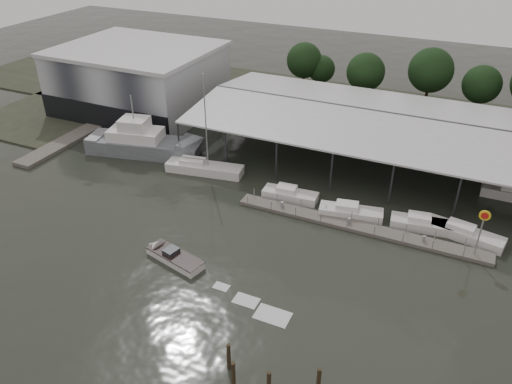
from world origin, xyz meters
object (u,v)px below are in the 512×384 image
at_px(grey_trawler, 144,143).
at_px(white_sailboat, 203,168).
at_px(speedboat_underway, 171,256).
at_px(shell_fuel_sign, 482,225).

bearing_deg(grey_trawler, white_sailboat, -20.70).
distance_m(grey_trawler, speedboat_underway, 25.12).
bearing_deg(shell_fuel_sign, white_sailboat, 173.00).
bearing_deg(grey_trawler, shell_fuel_sign, -19.88).
distance_m(shell_fuel_sign, speedboat_underway, 30.86).
bearing_deg(shell_fuel_sign, speedboat_underway, -154.66).
xyz_separation_m(shell_fuel_sign, grey_trawler, (-44.35, 5.65, -2.35)).
distance_m(white_sailboat, speedboat_underway, 18.37).
relative_size(grey_trawler, white_sailboat, 1.24).
relative_size(white_sailboat, speedboat_underway, 0.76).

